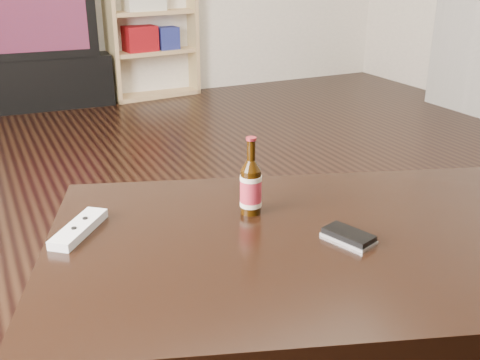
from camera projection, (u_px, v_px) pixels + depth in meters
name	position (u px, v px, depth m)	size (l,w,h in m)	color
floor	(317.00, 267.00, 2.15)	(5.00, 6.00, 0.01)	black
tv_stand	(45.00, 80.00, 4.38)	(0.98, 0.49, 0.39)	black
tv	(37.00, 14.00, 4.19)	(0.83, 0.55, 0.60)	black
bookshelf	(146.00, 8.00, 4.50)	(0.76, 0.41, 1.35)	tan
coffee_table	(332.00, 260.00, 1.34)	(1.51, 1.17, 0.50)	black
beer_bottle	(251.00, 187.00, 1.40)	(0.07, 0.07, 0.20)	black
phone	(349.00, 236.00, 1.29)	(0.10, 0.13, 0.02)	#B0B0B2
remote	(79.00, 229.00, 1.32)	(0.16, 0.18, 0.02)	#BABABC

